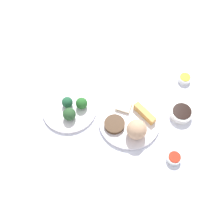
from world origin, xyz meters
TOP-DOWN VIEW (x-y plane):
  - tabletop at (0.00, 0.00)m, footprint 2.20×2.20m
  - main_plate at (-0.01, 0.04)m, footprint 0.26×0.26m
  - rice_scoop at (-0.06, 0.08)m, footprint 0.08×0.08m
  - spring_roll at (-0.04, -0.01)m, footprint 0.11×0.05m
  - crab_rangoon_wonton at (0.05, 0.00)m, footprint 0.08×0.08m
  - stir_fry_heap at (0.03, 0.10)m, footprint 0.09×0.09m
  - broccoli_plate at (0.24, 0.14)m, footprint 0.24×0.24m
  - broccoli_floret_0 at (0.25, 0.13)m, footprint 0.05×0.05m
  - broccoli_floret_1 at (0.20, 0.10)m, footprint 0.05×0.05m
  - broccoli_floret_2 at (0.21, 0.17)m, footprint 0.05×0.05m
  - soy_sauce_bowl at (-0.17, -0.11)m, footprint 0.10×0.10m
  - soy_sauce_bowl_liquid at (-0.17, -0.11)m, footprint 0.08×0.08m
  - sauce_ramekin_sweet_and_sour at (-0.24, 0.08)m, footprint 0.06×0.06m
  - sauce_ramekin_sweet_and_sour_liquid at (-0.24, 0.08)m, footprint 0.05×0.05m
  - sauce_ramekin_hot_mustard at (-0.09, -0.29)m, footprint 0.06×0.06m
  - sauce_ramekin_hot_mustard_liquid at (-0.09, -0.29)m, footprint 0.05×0.05m

SIDE VIEW (x-z plane):
  - tabletop at x=0.00m, z-range 0.00..0.02m
  - broccoli_plate at x=0.24m, z-range 0.02..0.03m
  - main_plate at x=-0.01m, z-range 0.02..0.04m
  - sauce_ramekin_sweet_and_sour at x=-0.24m, z-range 0.02..0.04m
  - sauce_ramekin_hot_mustard at x=-0.09m, z-range 0.02..0.04m
  - soy_sauce_bowl at x=-0.17m, z-range 0.02..0.05m
  - crab_rangoon_wonton at x=0.05m, z-range 0.04..0.05m
  - stir_fry_heap at x=0.03m, z-range 0.04..0.05m
  - sauce_ramekin_sweet_and_sour_liquid at x=-0.24m, z-range 0.04..0.05m
  - sauce_ramekin_hot_mustard_liquid at x=-0.09m, z-range 0.04..0.05m
  - spring_roll at x=-0.04m, z-range 0.04..0.07m
  - soy_sauce_bowl_liquid at x=-0.17m, z-range 0.05..0.06m
  - broccoli_floret_0 at x=0.25m, z-range 0.03..0.08m
  - broccoli_floret_1 at x=0.20m, z-range 0.03..0.08m
  - broccoli_floret_2 at x=0.21m, z-range 0.03..0.09m
  - rice_scoop at x=-0.06m, z-range 0.04..0.12m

